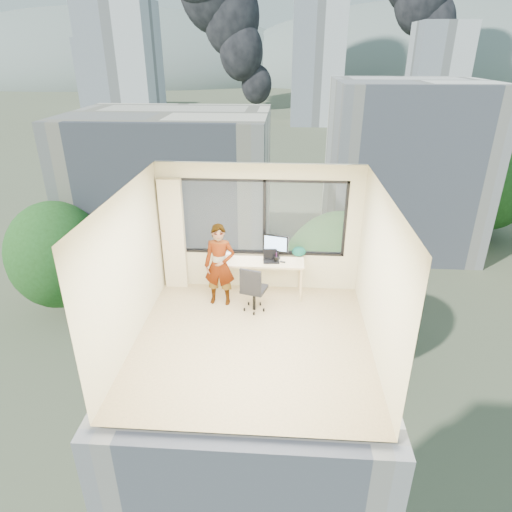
# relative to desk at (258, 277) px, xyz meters

# --- Properties ---
(floor) EXTENTS (4.00, 4.00, 0.01)m
(floor) POSITION_rel_desk_xyz_m (0.00, -1.66, -0.38)
(floor) COLOR tan
(floor) RESTS_ON ground
(ceiling) EXTENTS (4.00, 4.00, 0.01)m
(ceiling) POSITION_rel_desk_xyz_m (0.00, -1.66, 2.23)
(ceiling) COLOR white
(ceiling) RESTS_ON ground
(wall_front) EXTENTS (4.00, 0.01, 2.60)m
(wall_front) POSITION_rel_desk_xyz_m (0.00, -3.66, 0.93)
(wall_front) COLOR beige
(wall_front) RESTS_ON ground
(wall_left) EXTENTS (0.01, 4.00, 2.60)m
(wall_left) POSITION_rel_desk_xyz_m (-2.00, -1.66, 0.93)
(wall_left) COLOR beige
(wall_left) RESTS_ON ground
(wall_right) EXTENTS (0.01, 4.00, 2.60)m
(wall_right) POSITION_rel_desk_xyz_m (2.00, -1.66, 0.93)
(wall_right) COLOR beige
(wall_right) RESTS_ON ground
(window_wall) EXTENTS (3.30, 0.16, 1.55)m
(window_wall) POSITION_rel_desk_xyz_m (0.05, 0.34, 1.15)
(window_wall) COLOR black
(window_wall) RESTS_ON ground
(curtain) EXTENTS (0.45, 0.14, 2.30)m
(curtain) POSITION_rel_desk_xyz_m (-1.72, 0.22, 0.77)
(curtain) COLOR beige
(curtain) RESTS_ON floor
(desk) EXTENTS (1.80, 0.60, 0.75)m
(desk) POSITION_rel_desk_xyz_m (0.00, 0.00, 0.00)
(desk) COLOR #CAB987
(desk) RESTS_ON floor
(chair) EXTENTS (0.60, 0.60, 0.95)m
(chair) POSITION_rel_desk_xyz_m (-0.04, -0.62, 0.10)
(chair) COLOR black
(chair) RESTS_ON floor
(person) EXTENTS (0.61, 0.42, 1.62)m
(person) POSITION_rel_desk_xyz_m (-0.71, -0.39, 0.44)
(person) COLOR #2D2D33
(person) RESTS_ON floor
(monitor) EXTENTS (0.52, 0.24, 0.51)m
(monitor) POSITION_rel_desk_xyz_m (0.33, 0.11, 0.63)
(monitor) COLOR black
(monitor) RESTS_ON desk
(game_console) EXTENTS (0.39, 0.35, 0.08)m
(game_console) POSITION_rel_desk_xyz_m (-0.72, 0.17, 0.42)
(game_console) COLOR white
(game_console) RESTS_ON desk
(laptop) EXTENTS (0.34, 0.35, 0.20)m
(laptop) POSITION_rel_desk_xyz_m (0.26, -0.05, 0.48)
(laptop) COLOR black
(laptop) RESTS_ON desk
(cellphone) EXTENTS (0.12, 0.08, 0.01)m
(cellphone) POSITION_rel_desk_xyz_m (0.48, -0.06, 0.38)
(cellphone) COLOR black
(cellphone) RESTS_ON desk
(pen_cup) EXTENTS (0.10, 0.10, 0.10)m
(pen_cup) POSITION_rel_desk_xyz_m (0.35, -0.04, 0.42)
(pen_cup) COLOR black
(pen_cup) RESTS_ON desk
(handbag) EXTENTS (0.29, 0.17, 0.21)m
(handbag) POSITION_rel_desk_xyz_m (0.80, 0.23, 0.48)
(handbag) COLOR #0C4A42
(handbag) RESTS_ON desk
(exterior_ground) EXTENTS (400.00, 400.00, 0.04)m
(exterior_ground) POSITION_rel_desk_xyz_m (0.00, 118.34, -14.38)
(exterior_ground) COLOR #515B3D
(exterior_ground) RESTS_ON ground
(near_bldg_a) EXTENTS (16.00, 12.00, 14.00)m
(near_bldg_a) POSITION_rel_desk_xyz_m (-9.00, 28.34, -7.38)
(near_bldg_a) COLOR #ECE3C6
(near_bldg_a) RESTS_ON exterior_ground
(near_bldg_b) EXTENTS (14.00, 13.00, 16.00)m
(near_bldg_b) POSITION_rel_desk_xyz_m (12.00, 36.34, -6.38)
(near_bldg_b) COLOR white
(near_bldg_b) RESTS_ON exterior_ground
(far_tower_a) EXTENTS (14.00, 14.00, 28.00)m
(far_tower_a) POSITION_rel_desk_xyz_m (-35.00, 93.34, -0.38)
(far_tower_a) COLOR silver
(far_tower_a) RESTS_ON exterior_ground
(far_tower_b) EXTENTS (13.00, 13.00, 30.00)m
(far_tower_b) POSITION_rel_desk_xyz_m (8.00, 118.34, 0.62)
(far_tower_b) COLOR silver
(far_tower_b) RESTS_ON exterior_ground
(far_tower_c) EXTENTS (15.00, 15.00, 26.00)m
(far_tower_c) POSITION_rel_desk_xyz_m (45.00, 138.34, -1.38)
(far_tower_c) COLOR silver
(far_tower_c) RESTS_ON exterior_ground
(far_tower_d) EXTENTS (16.00, 14.00, 22.00)m
(far_tower_d) POSITION_rel_desk_xyz_m (-60.00, 148.34, -3.38)
(far_tower_d) COLOR silver
(far_tower_d) RESTS_ON exterior_ground
(hill_a) EXTENTS (288.00, 216.00, 90.00)m
(hill_a) POSITION_rel_desk_xyz_m (-120.00, 318.34, -14.38)
(hill_a) COLOR slate
(hill_a) RESTS_ON exterior_ground
(hill_b) EXTENTS (300.00, 220.00, 96.00)m
(hill_b) POSITION_rel_desk_xyz_m (100.00, 318.34, -14.38)
(hill_b) COLOR slate
(hill_b) RESTS_ON exterior_ground
(tree_a) EXTENTS (7.00, 7.00, 8.00)m
(tree_a) POSITION_rel_desk_xyz_m (-16.00, 20.34, -10.38)
(tree_a) COLOR #214F1A
(tree_a) RESTS_ON exterior_ground
(tree_b) EXTENTS (7.60, 7.60, 9.00)m
(tree_b) POSITION_rel_desk_xyz_m (4.00, 16.34, -9.88)
(tree_b) COLOR #214F1A
(tree_b) RESTS_ON exterior_ground
(tree_c) EXTENTS (8.40, 8.40, 10.00)m
(tree_c) POSITION_rel_desk_xyz_m (22.00, 38.34, -9.38)
(tree_c) COLOR #214F1A
(tree_c) RESTS_ON exterior_ground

